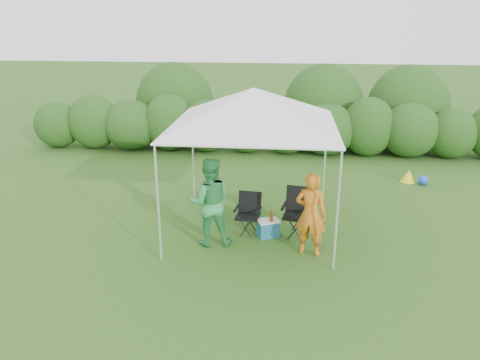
# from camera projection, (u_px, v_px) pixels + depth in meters

# --- Properties ---
(ground) EXTENTS (70.00, 70.00, 0.00)m
(ground) POSITION_uv_depth(u_px,v_px,m) (251.00, 238.00, 9.07)
(ground) COLOR #335E1D
(hedge) EXTENTS (15.10, 1.53, 1.80)m
(hedge) POSITION_uv_depth(u_px,v_px,m) (268.00, 127.00, 14.42)
(hedge) COLOR #265119
(hedge) RESTS_ON ground
(canopy) EXTENTS (3.10, 3.10, 2.83)m
(canopy) POSITION_uv_depth(u_px,v_px,m) (254.00, 107.00, 8.72)
(canopy) COLOR silver
(canopy) RESTS_ON ground
(chair_right) EXTENTS (0.65, 0.61, 0.94)m
(chair_right) POSITION_uv_depth(u_px,v_px,m) (298.00, 209.00, 9.10)
(chair_right) COLOR black
(chair_right) RESTS_ON ground
(chair_left) EXTENTS (0.54, 0.50, 0.81)m
(chair_left) POSITION_uv_depth(u_px,v_px,m) (249.00, 210.00, 9.21)
(chair_left) COLOR black
(chair_left) RESTS_ON ground
(man) EXTENTS (0.64, 0.50, 1.54)m
(man) POSITION_uv_depth(u_px,v_px,m) (311.00, 214.00, 8.24)
(man) COLOR orange
(man) RESTS_ON ground
(woman) EXTENTS (0.92, 0.77, 1.68)m
(woman) POSITION_uv_depth(u_px,v_px,m) (210.00, 202.00, 8.60)
(woman) COLOR green
(woman) RESTS_ON ground
(cooler) EXTENTS (0.49, 0.44, 0.34)m
(cooler) POSITION_uv_depth(u_px,v_px,m) (268.00, 228.00, 9.10)
(cooler) COLOR #1C6183
(cooler) RESTS_ON ground
(bottle) EXTENTS (0.07, 0.07, 0.25)m
(bottle) POSITION_uv_depth(u_px,v_px,m) (271.00, 215.00, 8.96)
(bottle) COLOR #592D0C
(bottle) RESTS_ON cooler
(lawn_toy) EXTENTS (0.63, 0.53, 0.32)m
(lawn_toy) POSITION_uv_depth(u_px,v_px,m) (412.00, 177.00, 12.03)
(lawn_toy) COLOR yellow
(lawn_toy) RESTS_ON ground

